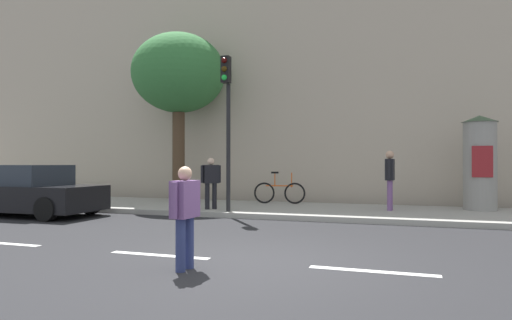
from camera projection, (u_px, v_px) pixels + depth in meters
ground_plane at (257, 263)px, 6.82m from camera, size 80.00×80.00×0.00m
sidewalk_curb at (331, 211)px, 13.45m from camera, size 36.00×4.00×0.15m
lane_markings at (257, 263)px, 6.82m from camera, size 25.80×0.16×0.01m
building_backdrop at (351, 83)px, 18.22m from camera, size 36.00×5.00×9.65m
traffic_light at (227, 108)px, 12.67m from camera, size 0.24×0.45×4.40m
poster_column at (480, 162)px, 13.13m from camera, size 1.01×1.01×2.79m
street_tree at (179, 75)px, 16.38m from camera, size 3.42×3.42×6.15m
pedestrian_with_backpack at (185, 210)px, 6.36m from camera, size 0.27×0.64×1.48m
pedestrian_with_bag at (390, 175)px, 13.06m from camera, size 0.27×0.62×1.75m
pedestrian_tallest at (211, 179)px, 13.41m from camera, size 0.53×0.53×1.54m
bicycle_leaning at (279, 192)px, 15.21m from camera, size 1.76×0.29×1.09m
parked_car_blue at (25, 191)px, 13.02m from camera, size 4.43×2.00×1.48m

